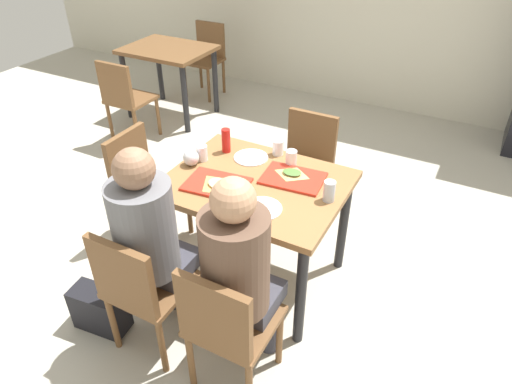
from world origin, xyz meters
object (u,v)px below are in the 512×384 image
object	(u,v)px
main_table	(256,196)
chair_far_side	(306,160)
paper_plate_center	(251,157)
foil_bundle	(191,158)
background_chair_near	(124,96)
paper_plate_near_edge	(262,208)
soda_can	(329,191)
plastic_cup_d	(291,158)
background_table	(169,60)
pizza_slice_b	(292,173)
pizza_slice_a	(218,184)
plastic_cup_a	(278,147)
person_in_brown_jacket	(239,268)
handbag	(100,309)
chair_near_left	(140,286)
chair_near_right	(226,324)
condiment_bottle	(226,141)
plastic_cup_c	(202,153)
background_chair_far	(207,54)
plastic_cup_b	(229,207)
tray_red_near	(217,184)
person_in_red	(151,235)
chair_left_end	(142,181)

from	to	relation	value
main_table	chair_far_side	distance (m)	0.81
paper_plate_center	foil_bundle	world-z (taller)	foil_bundle
chair_far_side	foil_bundle	size ratio (longest dim) A/B	8.40
paper_plate_center	background_chair_near	size ratio (longest dim) A/B	0.26
paper_plate_near_edge	soda_can	bearing A→B (deg)	40.71
plastic_cup_d	background_table	world-z (taller)	plastic_cup_d
pizza_slice_b	soda_can	size ratio (longest dim) A/B	1.36
pizza_slice_a	foil_bundle	world-z (taller)	foil_bundle
background_table	chair_far_side	bearing A→B (deg)	-27.13
pizza_slice_a	plastic_cup_d	size ratio (longest dim) A/B	2.29
plastic_cup_a	background_table	distance (m)	2.51
person_in_brown_jacket	pizza_slice_a	xyz separation A→B (m)	(-0.42, 0.49, 0.05)
background_chair_near	foil_bundle	bearing A→B (deg)	-35.26
pizza_slice_a	handbag	bearing A→B (deg)	-124.60
chair_far_side	handbag	xyz separation A→B (m)	(-0.61, -1.61, -0.35)
chair_near_left	chair_near_right	distance (m)	0.52
chair_near_right	handbag	world-z (taller)	chair_near_right
chair_near_right	person_in_brown_jacket	xyz separation A→B (m)	(-0.00, 0.14, 0.25)
paper_plate_center	condiment_bottle	distance (m)	0.20
foil_bundle	background_table	world-z (taller)	foil_bundle
plastic_cup_a	background_chair_near	bearing A→B (deg)	159.39
background_chair_near	paper_plate_near_edge	bearing A→B (deg)	-31.28
paper_plate_center	foil_bundle	distance (m)	0.38
paper_plate_near_edge	plastic_cup_c	world-z (taller)	plastic_cup_c
chair_near_right	foil_bundle	xyz separation A→B (m)	(-0.71, 0.78, 0.32)
paper_plate_near_edge	background_chair_far	distance (m)	3.57
plastic_cup_b	foil_bundle	xyz separation A→B (m)	(-0.47, 0.33, 0.00)
pizza_slice_b	plastic_cup_c	world-z (taller)	plastic_cup_c
chair_far_side	condiment_bottle	xyz separation A→B (m)	(-0.34, -0.57, 0.35)
chair_near_left	pizza_slice_a	size ratio (longest dim) A/B	3.66
paper_plate_center	soda_can	distance (m)	0.64
plastic_cup_a	background_chair_far	distance (m)	3.02
pizza_slice_a	tray_red_near	bearing A→B (deg)	138.85
person_in_brown_jacket	background_table	distance (m)	3.40
tray_red_near	plastic_cup_a	distance (m)	0.52
condiment_bottle	plastic_cup_c	bearing A→B (deg)	-115.43
main_table	chair_far_side	size ratio (longest dim) A/B	1.25
main_table	background_table	distance (m)	2.75
main_table	plastic_cup_a	bearing A→B (deg)	94.27
paper_plate_center	background_chair_far	world-z (taller)	background_chair_far
person_in_red	pizza_slice_a	bearing A→B (deg)	78.71
person_in_red	plastic_cup_c	xyz separation A→B (m)	(-0.16, 0.72, 0.08)
handbag	background_table	xyz separation A→B (m)	(-1.43, 2.65, 0.49)
chair_near_left	tray_red_near	world-z (taller)	chair_near_left
plastic_cup_c	background_table	distance (m)	2.42
tray_red_near	plastic_cup_a	size ratio (longest dim) A/B	3.60
plastic_cup_b	condiment_bottle	world-z (taller)	condiment_bottle
handbag	chair_left_end	bearing A→B (deg)	110.00
chair_far_side	paper_plate_near_edge	bearing A→B (deg)	-81.29
foil_bundle	background_chair_near	distance (m)	1.98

